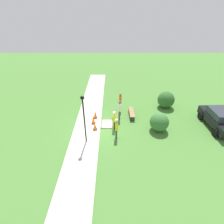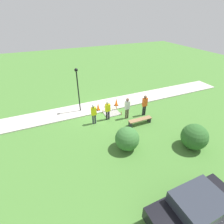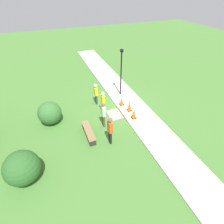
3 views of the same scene
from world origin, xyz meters
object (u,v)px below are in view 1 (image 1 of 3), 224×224
at_px(worker_supervisor, 116,127).
at_px(bystander_in_gray_shirt, 119,109).
at_px(park_bench, 132,113).
at_px(traffic_cone_near_patch, 95,114).
at_px(worker_assistant, 114,119).
at_px(lamppost_near, 84,113).
at_px(traffic_cone_far_patch, 93,119).
at_px(traffic_cone_sidewalk_edge, 95,126).
at_px(bystander_in_orange_shirt, 120,101).
at_px(parked_car_black, 219,119).

xyz_separation_m(worker_supervisor, bystander_in_gray_shirt, (-2.73, 0.35, 0.02)).
bearing_deg(park_bench, traffic_cone_near_patch, -81.92).
bearing_deg(worker_assistant, lamppost_near, -50.98).
height_order(bystander_in_gray_shirt, lamppost_near, lamppost_near).
height_order(traffic_cone_near_patch, traffic_cone_far_patch, traffic_cone_far_patch).
relative_size(traffic_cone_sidewalk_edge, lamppost_near, 0.17).
bearing_deg(worker_supervisor, lamppost_near, -76.97).
xyz_separation_m(worker_supervisor, bystander_in_orange_shirt, (-4.30, 0.49, 0.02)).
xyz_separation_m(bystander_in_orange_shirt, parked_car_black, (2.82, 8.28, -0.24)).
distance_m(lamppost_near, parked_car_black, 11.39).
bearing_deg(traffic_cone_far_patch, worker_supervisor, 46.35).
xyz_separation_m(bystander_in_gray_shirt, lamppost_near, (3.26, -2.65, 1.54)).
bearing_deg(traffic_cone_far_patch, worker_assistant, 70.23).
distance_m(worker_supervisor, worker_assistant, 1.23).
height_order(worker_supervisor, lamppost_near, lamppost_near).
xyz_separation_m(bystander_in_orange_shirt, lamppost_near, (4.83, -2.79, 1.54)).
height_order(park_bench, bystander_in_gray_shirt, bystander_in_gray_shirt).
xyz_separation_m(traffic_cone_sidewalk_edge, bystander_in_orange_shirt, (-3.34, 2.24, 0.64)).
xyz_separation_m(traffic_cone_far_patch, worker_supervisor, (1.88, 1.97, 0.54)).
xyz_separation_m(worker_supervisor, worker_assistant, (-1.22, -0.14, -0.04)).
distance_m(traffic_cone_near_patch, park_bench, 3.43).
height_order(traffic_cone_near_patch, lamppost_near, lamppost_near).
xyz_separation_m(worker_supervisor, parked_car_black, (-1.48, 8.77, -0.22)).
distance_m(traffic_cone_near_patch, traffic_cone_far_patch, 0.92).
distance_m(worker_assistant, bystander_in_gray_shirt, 1.58).
bearing_deg(parked_car_black, bystander_in_orange_shirt, -110.12).
relative_size(park_bench, parked_car_black, 0.47).
height_order(park_bench, lamppost_near, lamppost_near).
bearing_deg(bystander_in_orange_shirt, worker_supervisor, -6.45).
height_order(worker_assistant, parked_car_black, worker_assistant).
bearing_deg(bystander_in_orange_shirt, traffic_cone_near_patch, -57.39).
relative_size(traffic_cone_far_patch, park_bench, 0.42).
height_order(traffic_cone_near_patch, bystander_in_orange_shirt, bystander_in_orange_shirt).
height_order(traffic_cone_near_patch, parked_car_black, parked_car_black).
height_order(worker_supervisor, bystander_in_gray_shirt, bystander_in_gray_shirt).
bearing_deg(traffic_cone_sidewalk_edge, parked_car_black, 92.81).
bearing_deg(traffic_cone_near_patch, traffic_cone_far_patch, -6.42).
distance_m(worker_assistant, bystander_in_orange_shirt, 3.14).
height_order(worker_supervisor, bystander_in_orange_shirt, bystander_in_orange_shirt).
relative_size(traffic_cone_far_patch, traffic_cone_sidewalk_edge, 1.23).
height_order(traffic_cone_far_patch, worker_assistant, worker_assistant).
distance_m(traffic_cone_near_patch, traffic_cone_sidewalk_edge, 1.84).
bearing_deg(parked_car_black, lamppost_near, -81.02).
relative_size(park_bench, bystander_in_orange_shirt, 1.04).
bearing_deg(bystander_in_gray_shirt, park_bench, 114.87).
xyz_separation_m(traffic_cone_far_patch, bystander_in_gray_shirt, (-0.85, 2.31, 0.57)).
bearing_deg(worker_supervisor, parked_car_black, 99.58).
relative_size(traffic_cone_far_patch, parked_car_black, 0.20).
distance_m(traffic_cone_sidewalk_edge, bystander_in_orange_shirt, 4.07).
bearing_deg(park_bench, bystander_in_orange_shirt, -134.39).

